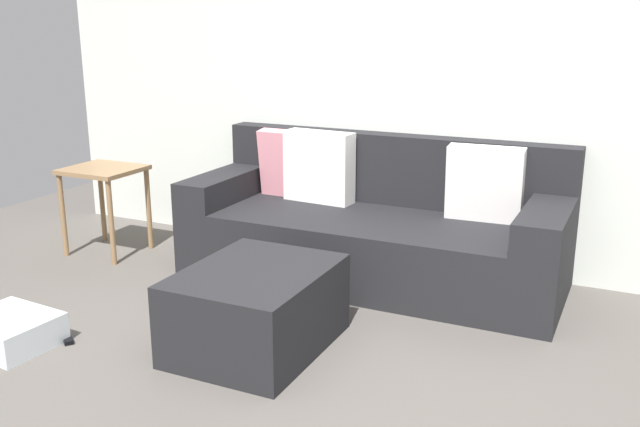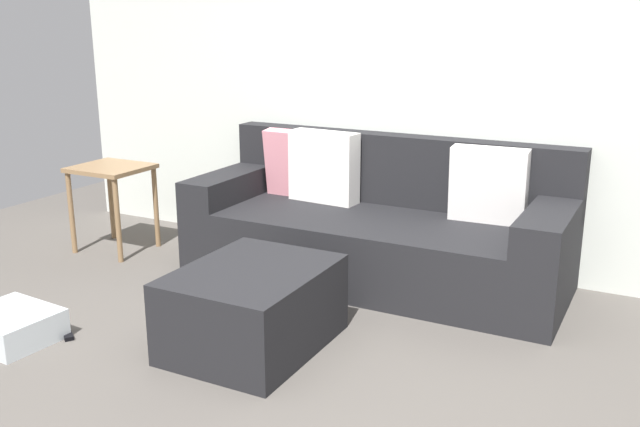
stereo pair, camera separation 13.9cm
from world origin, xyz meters
TOP-DOWN VIEW (x-y plane):
  - wall_back at (0.00, 2.42)m, footprint 5.82×0.10m
  - couch_sectional at (-0.23, 1.99)m, footprint 2.36×0.90m
  - ottoman at (-0.39, 0.78)m, footprint 0.66×0.84m
  - storage_bin at (-1.53, 0.26)m, footprint 0.47×0.41m
  - side_table at (-2.10, 1.63)m, footprint 0.49×0.45m
  - remote_by_storage_bin at (-1.32, 0.42)m, footprint 0.15×0.12m

SIDE VIEW (x-z plane):
  - remote_by_storage_bin at x=-1.32m, z-range 0.00..0.02m
  - storage_bin at x=-1.53m, z-range 0.00..0.16m
  - ottoman at x=-0.39m, z-range 0.00..0.41m
  - couch_sectional at x=-0.23m, z-range -0.12..0.77m
  - side_table at x=-2.10m, z-range 0.19..0.81m
  - wall_back at x=0.00m, z-range 0.00..2.69m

